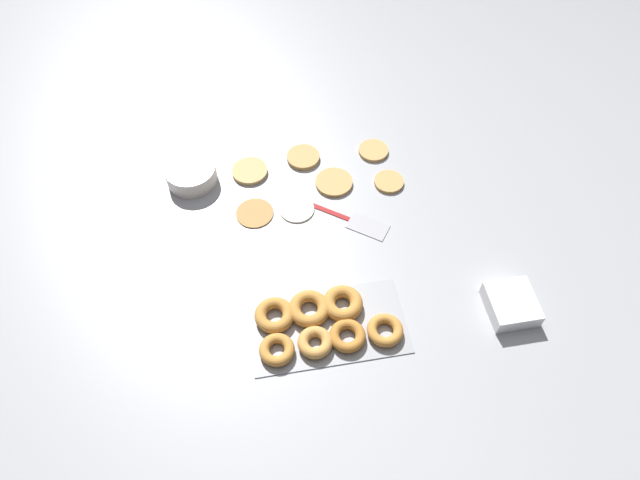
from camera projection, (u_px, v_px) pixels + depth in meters
ground_plane at (320, 217)px, 1.60m from camera, size 3.00×3.00×0.00m
pancake_0 at (250, 171)px, 1.69m from camera, size 0.11×0.11×0.01m
pancake_1 at (334, 182)px, 1.67m from camera, size 0.11×0.11×0.01m
pancake_2 at (389, 182)px, 1.67m from camera, size 0.09×0.09×0.01m
pancake_3 at (373, 151)px, 1.75m from camera, size 0.09×0.09×0.01m
pancake_4 at (297, 209)px, 1.61m from camera, size 0.10×0.10×0.01m
pancake_5 at (255, 213)px, 1.60m from camera, size 0.11×0.11×0.01m
pancake_6 at (303, 157)px, 1.73m from camera, size 0.10×0.10×0.01m
donut_tray at (322, 323)px, 1.39m from camera, size 0.38×0.21×0.04m
batter_bowl at (191, 174)px, 1.66m from camera, size 0.15×0.15×0.05m
container_stack at (511, 304)px, 1.41m from camera, size 0.11×0.12×0.05m
spatula at (359, 223)px, 1.59m from camera, size 0.22×0.18×0.01m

